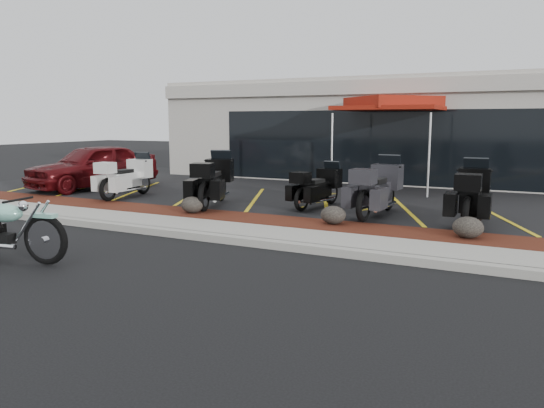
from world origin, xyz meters
The scene contains 18 objects.
ground centered at (0.00, 0.00, 0.00)m, with size 90.00×90.00×0.00m, color black.
curb centered at (0.00, 0.90, 0.07)m, with size 24.00×0.25×0.15m, color gray.
sidewalk centered at (0.00, 1.60, 0.07)m, with size 24.00×1.20×0.15m, color gray.
mulch_bed centered at (0.00, 2.80, 0.08)m, with size 24.00×1.20×0.16m, color #3E100E.
upper_lot centered at (0.00, 8.20, 0.07)m, with size 26.00×9.60×0.15m, color black.
dealership_building centered at (0.00, 14.47, 2.01)m, with size 18.00×8.16×4.00m.
boulder_left centered at (-2.45, 2.73, 0.36)m, with size 0.57×0.48×0.41m, color black.
boulder_mid centered at (1.17, 2.93, 0.36)m, with size 0.57×0.47×0.40m, color black.
boulder_right centered at (4.00, 2.74, 0.37)m, with size 0.59×0.49×0.42m, color black.
hero_cruiser centered at (-2.18, -1.90, 0.57)m, with size 3.24×0.82×1.14m, color #7DC3AF, non-canonical shape.
touring_white centered at (-5.85, 4.97, 0.81)m, with size 2.27×0.87×1.32m, color white, non-canonical shape.
touring_black_front centered at (-2.88, 4.81, 0.88)m, with size 2.51×0.96×1.46m, color black, non-canonical shape.
touring_black_mid centered at (0.13, 5.65, 0.75)m, with size 2.05×0.78×1.19m, color black, non-canonical shape.
touring_grey centered at (1.80, 5.29, 0.87)m, with size 2.46×0.94×1.43m, color #2E2D32, non-canonical shape.
touring_black_rear centered at (3.85, 5.23, 0.86)m, with size 2.44×0.93×1.42m, color black, non-canonical shape.
parked_car centered at (-8.30, 5.35, 0.91)m, with size 1.78×4.44×1.51m, color #4B0A0E.
traffic_cone centered at (-1.02, 8.36, 0.37)m, with size 0.32×0.32×0.44m, color #FD4108.
popup_canopy centered at (0.73, 9.76, 2.93)m, with size 3.66×3.66×3.05m.
Camera 1 is at (5.06, -7.98, 2.40)m, focal length 35.00 mm.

